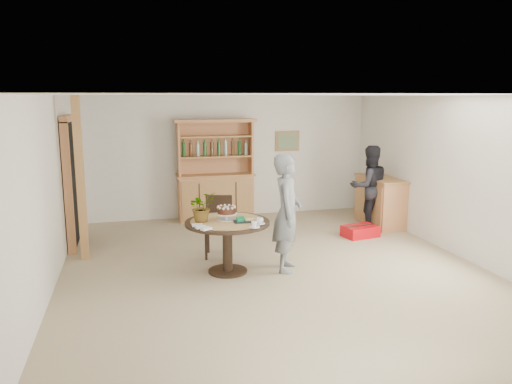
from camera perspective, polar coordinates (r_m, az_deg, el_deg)
The scene contains 17 objects.
ground at distance 7.35m, azimuth 2.04°, elevation -8.85°, with size 7.00×7.00×0.00m, color tan.
room_shell at distance 6.97m, azimuth 2.14°, elevation 4.77°, with size 6.04×7.04×2.52m.
doorway at distance 8.81m, azimuth -20.45°, elevation 1.20°, with size 0.13×1.10×2.18m.
pine_post at distance 7.98m, azimuth -19.44°, elevation 1.37°, with size 0.12×0.12×2.50m, color #BA814E.
hutch at distance 10.18m, azimuth -4.65°, elevation 0.69°, with size 1.62×0.54×2.04m.
sideboard at distance 10.03m, azimuth 13.99°, elevation -1.00°, with size 0.54×1.26×0.94m.
dining_table at distance 7.08m, azimuth -3.29°, elevation -4.51°, with size 1.20×1.20×0.76m.
dining_chair at distance 7.89m, azimuth -4.29°, elevation -3.43°, with size 0.51×0.51×0.95m.
birthday_cake at distance 7.06m, azimuth -3.39°, elevation -2.22°, with size 0.30×0.30×0.20m.
flower_vase at distance 6.99m, azimuth -6.22°, elevation -1.67°, with size 0.38×0.33×0.42m, color #3F7233.
gift_tray at distance 6.96m, azimuth -1.38°, elevation -3.22°, with size 0.30×0.20×0.08m.
coffee_cup_a at distance 6.86m, azimuth 0.43°, elevation -3.33°, with size 0.15×0.15×0.09m.
coffee_cup_b at distance 6.67m, azimuth -0.21°, elevation -3.78°, with size 0.15×0.15×0.08m.
napkins at distance 6.68m, azimuth -6.26°, elevation -3.99°, with size 0.24×0.33×0.03m.
teen_boy at distance 7.13m, azimuth 3.56°, elevation -2.38°, with size 0.62×0.41×1.70m, color slate.
adult_person at distance 9.75m, azimuth 12.81°, elevation 0.60°, with size 0.77×0.60×1.58m, color black.
red_suitcase at distance 9.18m, azimuth 11.82°, elevation -4.40°, with size 0.66×0.51×0.21m.
Camera 1 is at (-1.94, -6.64, 2.48)m, focal length 35.00 mm.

